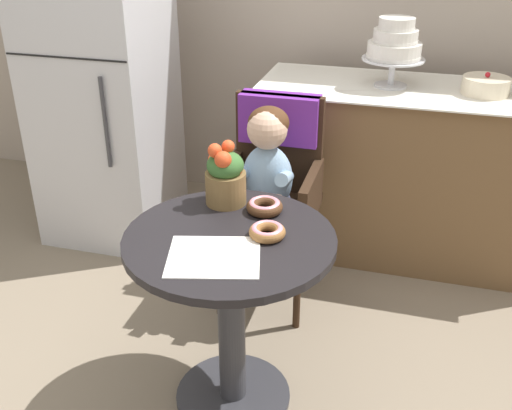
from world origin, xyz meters
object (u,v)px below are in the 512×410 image
object	(u,v)px
flower_vase	(225,176)
refrigerator	(102,85)
seated_child	(265,174)
donut_mid	(267,231)
cafe_table	(231,288)
round_layer_cake	(486,86)
donut_front	(265,206)
tiered_cake_stand	(395,45)
wicker_chair	(274,168)

from	to	relation	value
flower_vase	refrigerator	bearing A→B (deg)	137.92
seated_child	donut_mid	distance (m)	0.60
cafe_table	round_layer_cake	size ratio (longest dim) A/B	3.30
seated_child	donut_front	xyz separation A→B (m)	(0.10, -0.41, 0.07)
refrigerator	round_layer_cake	bearing A→B (deg)	5.73
tiered_cake_stand	wicker_chair	bearing A→B (deg)	-129.68
wicker_chair	donut_mid	size ratio (longest dim) A/B	7.74
tiered_cake_stand	refrigerator	size ratio (longest dim) A/B	0.19
donut_mid	flower_vase	world-z (taller)	flower_vase
cafe_table	wicker_chair	world-z (taller)	wicker_chair
flower_vase	tiered_cake_stand	size ratio (longest dim) A/B	0.73
cafe_table	donut_front	distance (m)	0.32
cafe_table	seated_child	world-z (taller)	seated_child
round_layer_cake	cafe_table	bearing A→B (deg)	-123.24
wicker_chair	tiered_cake_stand	world-z (taller)	tiered_cake_stand
cafe_table	donut_mid	xyz separation A→B (m)	(0.12, 0.03, 0.23)
donut_mid	flower_vase	distance (m)	0.31
cafe_table	refrigerator	bearing A→B (deg)	133.67
seated_child	refrigerator	size ratio (longest dim) A/B	0.43
flower_vase	seated_child	bearing A→B (deg)	81.99
flower_vase	refrigerator	size ratio (longest dim) A/B	0.14
flower_vase	tiered_cake_stand	xyz separation A→B (m)	(0.50, 1.07, 0.27)
seated_child	donut_mid	bearing A→B (deg)	-74.57
cafe_table	flower_vase	world-z (taller)	flower_vase
wicker_chair	donut_front	size ratio (longest dim) A/B	7.27
seated_child	tiered_cake_stand	xyz separation A→B (m)	(0.45, 0.69, 0.42)
refrigerator	donut_mid	bearing A→B (deg)	-42.39
round_layer_cake	donut_mid	bearing A→B (deg)	-119.84
donut_mid	tiered_cake_stand	world-z (taller)	tiered_cake_stand
cafe_table	donut_front	xyz separation A→B (m)	(0.07, 0.20, 0.24)
flower_vase	round_layer_cake	distance (m)	1.42
tiered_cake_stand	flower_vase	bearing A→B (deg)	-115.06
donut_front	round_layer_cake	size ratio (longest dim) A/B	0.60
cafe_table	donut_mid	world-z (taller)	donut_mid
donut_mid	cafe_table	bearing A→B (deg)	-166.26
wicker_chair	refrigerator	bearing A→B (deg)	166.30
donut_front	tiered_cake_stand	bearing A→B (deg)	72.75
donut_front	donut_mid	xyz separation A→B (m)	(0.05, -0.17, -0.00)
flower_vase	donut_front	bearing A→B (deg)	-11.90
flower_vase	refrigerator	xyz separation A→B (m)	(-0.96, 0.87, 0.02)
cafe_table	wicker_chair	size ratio (longest dim) A/B	0.75
donut_mid	round_layer_cake	distance (m)	1.47
donut_front	round_layer_cake	world-z (taller)	round_layer_cake
cafe_table	tiered_cake_stand	xyz separation A→B (m)	(0.41, 1.30, 0.59)
donut_mid	round_layer_cake	world-z (taller)	round_layer_cake
donut_mid	seated_child	bearing A→B (deg)	105.43
seated_child	donut_front	distance (m)	0.43
cafe_table	round_layer_cake	bearing A→B (deg)	56.76
seated_child	cafe_table	bearing A→B (deg)	-86.54
wicker_chair	flower_vase	size ratio (longest dim) A/B	3.99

